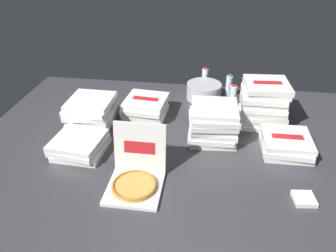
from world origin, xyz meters
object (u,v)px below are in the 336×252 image
Objects in this scene: open_pizza_box at (136,175)px; ice_bucket at (204,91)px; pizza_stack_left_mid at (145,107)px; pizza_stack_left_near at (213,123)px; pizza_stack_right_mid at (286,144)px; water_bottle_2 at (205,79)px; pizza_stack_center_far at (79,145)px; napkin_pile at (304,199)px; water_bottle_0 at (229,87)px; water_bottle_1 at (233,97)px; pizza_stack_right_near at (91,112)px; pizza_stack_right_far at (263,103)px.

open_pizza_box is 1.38m from ice_bucket.
pizza_stack_left_mid is 0.68m from pizza_stack_left_near.
pizza_stack_right_mid is 1.58× the size of water_bottle_2.
napkin_pile is (1.57, -0.30, -0.05)m from pizza_stack_center_far.
napkin_pile is (0.69, -1.55, -0.10)m from water_bottle_2.
pizza_stack_left_near is 0.78m from water_bottle_0.
pizza_stack_right_mid is at bearing -57.06° from water_bottle_2.
water_bottle_1 is (0.78, 0.24, 0.03)m from pizza_stack_left_mid.
open_pizza_box is 1.33m from water_bottle_1.
water_bottle_0 is 0.29m from water_bottle_2.
pizza_stack_right_near is at bearing -137.02° from water_bottle_2.
ice_bucket is 1.42× the size of water_bottle_1.
water_bottle_1 reaches higher than pizza_stack_right_mid.
pizza_stack_left_mid is 1.23m from pizza_stack_right_mid.
pizza_stack_right_far is 0.97× the size of pizza_stack_left_mid.
pizza_stack_left_mid is 1.05× the size of pizza_stack_right_mid.
pizza_stack_left_mid is at bearing 97.56° from open_pizza_box.
pizza_stack_right_mid is at bearing -70.58° from pizza_stack_right_far.
pizza_stack_right_far is at bearing 46.40° from open_pizza_box.
water_bottle_1 is at bearing -32.25° from ice_bucket.
pizza_stack_right_near is 3.00× the size of napkin_pile.
pizza_stack_right_mid is at bearing 93.20° from napkin_pile.
open_pizza_box is 1.72× the size of water_bottle_0.
pizza_stack_right_near is 1.63× the size of water_bottle_0.
pizza_stack_left_near is 1.04× the size of pizza_stack_right_near.
water_bottle_1 is at bearing 60.50° from open_pizza_box.
napkin_pile is at bearing -86.80° from pizza_stack_right_mid.
water_bottle_2 is at bearing 147.10° from water_bottle_0.
pizza_stack_left_mid is 1.00× the size of pizza_stack_center_far.
water_bottle_1 is (1.16, 0.86, 0.05)m from pizza_stack_center_far.
water_bottle_0 is 1.00× the size of water_bottle_1.
water_bottle_1 is 1.84× the size of napkin_pile.
water_bottle_0 is at bearing 65.80° from open_pizza_box.
pizza_stack_right_far is 0.80m from water_bottle_2.
pizza_stack_left_mid is at bearing 142.26° from napkin_pile.
pizza_stack_right_near is at bearing -148.90° from water_bottle_0.
napkin_pile is (0.69, -1.34, -0.06)m from ice_bucket.
water_bottle_2 is at bearing 90.42° from ice_bucket.
open_pizza_box is 0.92m from pizza_stack_left_mid.
water_bottle_1 is (1.20, 0.48, -0.01)m from pizza_stack_right_near.
pizza_stack_center_far is at bearing 149.62° from open_pizza_box.
water_bottle_0 is at bearing 98.00° from water_bottle_1.
water_bottle_1 is (-0.38, 0.63, 0.05)m from pizza_stack_right_mid.
pizza_stack_right_near reaches higher than pizza_stack_center_far.
open_pizza_box and pizza_stack_right_far have the same top height.
open_pizza_box is at bearing -133.60° from pizza_stack_right_far.
water_bottle_1 is at bearing -82.00° from water_bottle_0.
pizza_stack_left_mid is 1.17× the size of ice_bucket.
pizza_stack_center_far is at bearing -130.47° from ice_bucket.
pizza_stack_center_far is (-1.40, -0.64, -0.12)m from pizza_stack_right_far.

